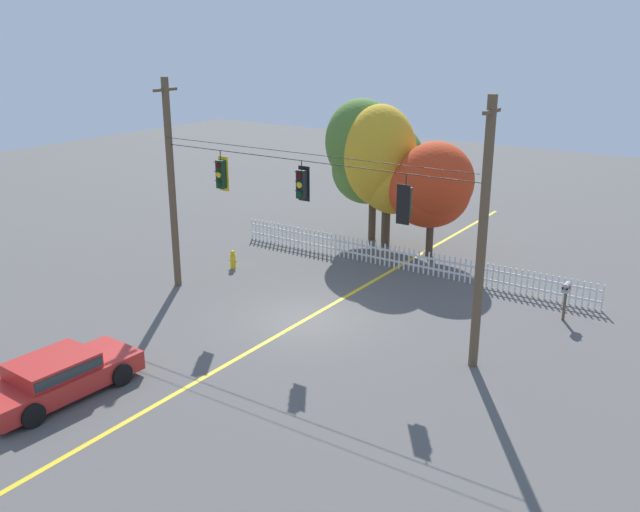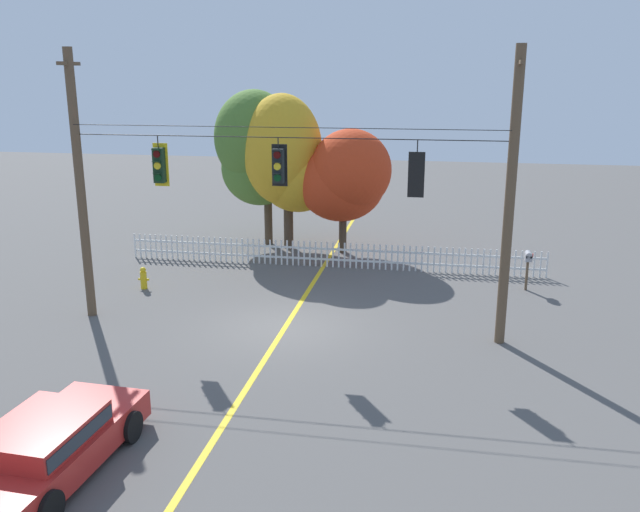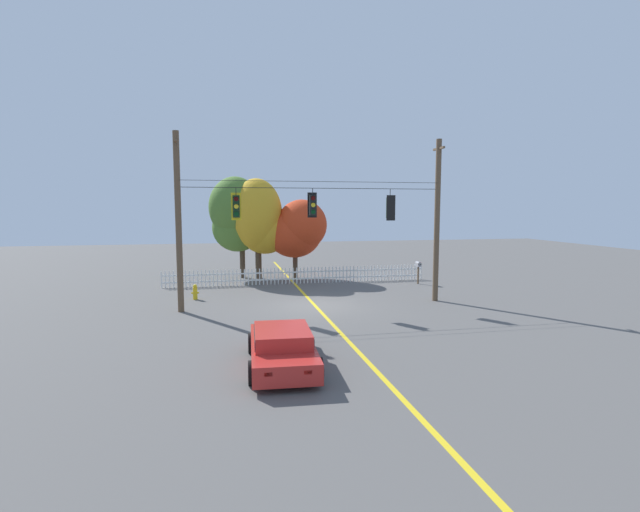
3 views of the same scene
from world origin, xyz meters
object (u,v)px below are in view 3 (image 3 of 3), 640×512
Objects in this scene: autumn_maple_near_fence at (241,217)px; traffic_signal_westbound_side at (390,208)px; traffic_signal_southbound_primary at (313,205)px; autumn_maple_mid at (260,221)px; fire_hydrant at (195,292)px; traffic_signal_northbound_secondary at (236,206)px; autumn_oak_far_east at (298,229)px; roadside_mailbox at (418,266)px; parked_car at (282,346)px.

traffic_signal_westbound_side is at bearing -54.98° from autumn_maple_near_fence.
autumn_maple_mid reaches higher than traffic_signal_southbound_primary.
traffic_signal_westbound_side is 10.52m from fire_hydrant.
traffic_signal_northbound_secondary is 9.53m from autumn_oak_far_east.
traffic_signal_westbound_side is 7.08m from roadside_mailbox.
traffic_signal_westbound_side is at bearing -58.22° from autumn_maple_mid.
fire_hydrant is 0.57× the size of roadside_mailbox.
autumn_oak_far_east reaches higher than parked_car.
traffic_signal_northbound_secondary is 0.32× the size of parked_car.
traffic_signal_northbound_secondary is 3.46m from traffic_signal_southbound_primary.
traffic_signal_westbound_side is 1.94× the size of fire_hydrant.
traffic_signal_southbound_primary is at bearing -94.32° from autumn_oak_far_east.
traffic_signal_northbound_secondary reaches higher than roadside_mailbox.
traffic_signal_northbound_secondary and traffic_signal_southbound_primary have the same top height.
autumn_oak_far_east is (-3.10, 8.50, -1.38)m from traffic_signal_westbound_side.
autumn_maple_mid is at bearing 172.25° from autumn_oak_far_east.
autumn_maple_near_fence is 8.10m from fire_hydrant.
traffic_signal_southbound_primary is (3.46, -0.00, 0.06)m from traffic_signal_northbound_secondary.
traffic_signal_southbound_primary is 1.74× the size of fire_hydrant.
autumn_maple_mid is at bearing 156.98° from roadside_mailbox.
roadside_mailbox is at bearing 9.67° from fire_hydrant.
traffic_signal_southbound_primary is at bearing 73.00° from parked_car.
autumn_maple_mid reaches higher than traffic_signal_westbound_side.
traffic_signal_southbound_primary is at bearing -78.93° from autumn_maple_mid.
autumn_oak_far_east is at bearing 110.06° from traffic_signal_westbound_side.
autumn_maple_near_fence reaches higher than traffic_signal_southbound_primary.
autumn_maple_mid is (1.74, 8.80, -0.90)m from traffic_signal_northbound_secondary.
traffic_signal_northbound_secondary is 9.02m from parked_car.
fire_hydrant is (-9.24, 2.73, -4.21)m from traffic_signal_westbound_side.
roadside_mailbox is (10.33, -4.56, -2.91)m from autumn_maple_near_fence.
autumn_oak_far_east is 1.15× the size of parked_car.
autumn_maple_mid is at bearing 87.54° from parked_car.
traffic_signal_northbound_secondary is 0.96× the size of traffic_signal_westbound_side.
traffic_signal_southbound_primary and traffic_signal_westbound_side have the same top height.
autumn_maple_near_fence is (-2.91, 9.48, -0.71)m from traffic_signal_southbound_primary.
autumn_maple_near_fence is at bearing 156.20° from roadside_mailbox.
autumn_oak_far_east is (0.64, 8.48, -1.51)m from traffic_signal_southbound_primary.
autumn_maple_near_fence reaches higher than autumn_maple_mid.
traffic_signal_southbound_primary is 3.75m from traffic_signal_westbound_side.
autumn_maple_mid is at bearing 78.82° from traffic_signal_northbound_secondary.
traffic_signal_westbound_side reaches higher than fire_hydrant.
traffic_signal_northbound_secondary is 7.21m from traffic_signal_westbound_side.
parked_car is at bearing -88.47° from autumn_maple_near_fence.
traffic_signal_northbound_secondary and traffic_signal_westbound_side have the same top height.
traffic_signal_southbound_primary is 0.99× the size of roadside_mailbox.
parked_car is (-3.08, -16.48, -2.61)m from autumn_oak_far_east.
autumn_oak_far_east is 7.95m from roadside_mailbox.
fire_hydrant is at bearing 153.71° from traffic_signal_southbound_primary.
autumn_maple_near_fence is at bearing 164.36° from autumn_oak_far_east.
traffic_signal_northbound_secondary reaches higher than parked_car.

